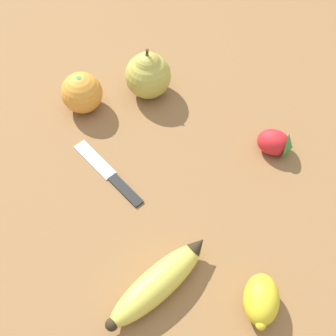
{
  "coord_description": "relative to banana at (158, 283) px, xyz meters",
  "views": [
    {
      "loc": [
        -0.36,
        0.17,
        0.64
      ],
      "look_at": [
        0.05,
        0.06,
        0.03
      ],
      "focal_mm": 50.0,
      "sensor_mm": 36.0,
      "label": 1
    }
  ],
  "objects": [
    {
      "name": "strawberry",
      "position": [
        0.19,
        -0.25,
        -0.0
      ],
      "size": [
        0.07,
        0.07,
        0.04
      ],
      "rotation": [
        0.0,
        0.0,
        4.11
      ],
      "color": "red",
      "rests_on": "ground_plane"
    },
    {
      "name": "pear",
      "position": [
        0.37,
        -0.07,
        0.02
      ],
      "size": [
        0.08,
        0.08,
        0.1
      ],
      "color": "#B7AD47",
      "rests_on": "ground_plane"
    },
    {
      "name": "paring_knife",
      "position": [
        0.2,
        0.03,
        -0.02
      ],
      "size": [
        0.15,
        0.09,
        0.01
      ],
      "rotation": [
        0.0,
        0.0,
        5.2
      ],
      "color": "silver",
      "rests_on": "ground_plane"
    },
    {
      "name": "lemon",
      "position": [
        -0.06,
        -0.13,
        0.0
      ],
      "size": [
        0.08,
        0.07,
        0.05
      ],
      "rotation": [
        0.0,
        0.0,
        2.76
      ],
      "color": "yellow",
      "rests_on": "ground_plane"
    },
    {
      "name": "orange",
      "position": [
        0.36,
        0.05,
        0.01
      ],
      "size": [
        0.07,
        0.07,
        0.07
      ],
      "color": "orange",
      "rests_on": "ground_plane"
    },
    {
      "name": "ground_plane",
      "position": [
        0.13,
        -0.12,
        -0.02
      ],
      "size": [
        3.0,
        3.0,
        0.0
      ],
      "primitive_type": "plane",
      "color": "olive"
    },
    {
      "name": "banana",
      "position": [
        0.0,
        0.0,
        0.0
      ],
      "size": [
        0.12,
        0.17,
        0.04
      ],
      "rotation": [
        0.0,
        0.0,
        5.22
      ],
      "color": "#DBCC4C",
      "rests_on": "ground_plane"
    }
  ]
}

